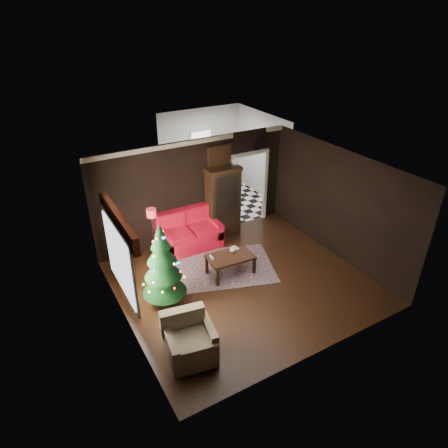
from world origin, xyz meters
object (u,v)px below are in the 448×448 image
kitchen_table (218,198)px  teapot (233,249)px  coffee_table (230,264)px  wall_clock (258,144)px  christmas_tree (162,264)px  floor_lamp (154,237)px  loveseat (189,231)px  armchair (190,339)px  curio_cabinet (223,203)px

kitchen_table → teapot: bearing=-113.2°
coffee_table → wall_clock: 3.53m
christmas_tree → wall_clock: bearing=30.5°
floor_lamp → coffee_table: floor_lamp is taller
loveseat → coffee_table: bearing=-78.0°
floor_lamp → armchair: (-0.52, -3.11, -0.37)m
curio_cabinet → teapot: curio_cabinet is taller
curio_cabinet → teapot: (-0.69, -1.68, -0.37)m
loveseat → christmas_tree: (-1.46, -1.85, 0.55)m
floor_lamp → christmas_tree: 1.55m
loveseat → christmas_tree: 2.42m
armchair → christmas_tree: bearing=93.7°
wall_clock → loveseat: bearing=-170.3°
teapot → kitchen_table: bearing=66.8°
loveseat → armchair: bearing=-115.1°
christmas_tree → teapot: (1.92, 0.38, -0.47)m
teapot → loveseat: bearing=107.6°
floor_lamp → christmas_tree: bearing=-103.5°
christmas_tree → armchair: 1.73m
curio_cabinet → christmas_tree: 3.33m
loveseat → wall_clock: bearing=9.7°
curio_cabinet → coffee_table: size_ratio=1.75×
coffee_table → kitchen_table: kitchen_table is taller
christmas_tree → teapot: size_ratio=10.42×
floor_lamp → kitchen_table: floor_lamp is taller
teapot → wall_clock: (1.89, 1.86, 1.80)m
curio_cabinet → floor_lamp: curio_cabinet is taller
curio_cabinet → kitchen_table: size_ratio=2.53×
loveseat → kitchen_table: size_ratio=2.27×
coffee_table → teapot: (0.13, 0.11, 0.33)m
christmas_tree → wall_clock: size_ratio=5.63×
teapot → wall_clock: 3.20m
wall_clock → floor_lamp: bearing=-167.6°
loveseat → curio_cabinet: (1.15, 0.22, 0.45)m
coffee_table → kitchen_table: (1.47, 3.22, 0.12)m
floor_lamp → teapot: bearing=-35.2°
christmas_tree → armchair: bearing=-95.8°
curio_cabinet → armchair: (-2.77, -3.68, -0.49)m
armchair → coffee_table: bearing=53.5°
loveseat → curio_cabinet: 1.25m
armchair → wall_clock: size_ratio=2.79×
teapot → floor_lamp: bearing=144.8°
armchair → coffee_table: (1.96, 1.89, -0.20)m
loveseat → christmas_tree: size_ratio=0.94×
loveseat → kitchen_table: bearing=42.5°
teapot → armchair: bearing=-136.2°
loveseat → curio_cabinet: curio_cabinet is taller
christmas_tree → wall_clock: (3.81, 2.25, 1.33)m
curio_cabinet → kitchen_table: 1.67m
christmas_tree → floor_lamp: bearing=76.5°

